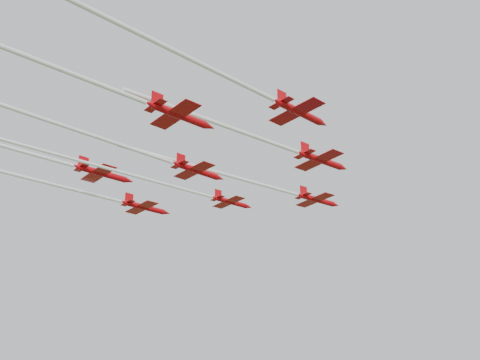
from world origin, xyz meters
The scene contains 8 objects.
jet_lead centered at (6.40, 12.44, 61.97)m, with size 23.74×46.58×2.75m.
jet_row2_left centered at (-9.51, -4.32, 60.43)m, with size 25.33×57.62×2.38m.
jet_row2_right centered at (15.14, -1.77, 62.78)m, with size 20.35×42.04×2.90m.
jet_row3_left centered at (-25.22, -8.12, 60.34)m, with size 22.83×54.99×2.75m.
jet_row3_mid centered at (-5.25, -17.24, 60.85)m, with size 20.85×53.45×2.67m.
jet_row3_right centered at (17.85, -27.09, 61.73)m, with size 21.96×56.12×2.65m.
jet_row4_left centered at (-21.70, -19.89, 61.79)m, with size 19.94×46.51×2.83m.
jet_row4_right centered at (4.63, -34.53, 60.01)m, with size 20.78×49.33×2.73m.
Camera 1 is at (48.23, -76.62, 22.70)m, focal length 40.00 mm.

